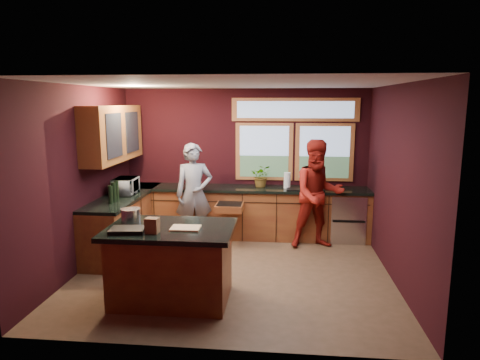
# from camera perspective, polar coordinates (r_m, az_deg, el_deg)

# --- Properties ---
(floor) EXTENTS (4.50, 4.50, 0.00)m
(floor) POSITION_cam_1_polar(r_m,az_deg,el_deg) (6.42, -0.88, -12.15)
(floor) COLOR brown
(floor) RESTS_ON ground
(room_shell) EXTENTS (4.52, 4.02, 2.71)m
(room_shell) POSITION_cam_1_polar(r_m,az_deg,el_deg) (6.37, -5.95, 4.39)
(room_shell) COLOR black
(room_shell) RESTS_ON ground
(back_counter) EXTENTS (4.50, 0.64, 0.93)m
(back_counter) POSITION_cam_1_polar(r_m,az_deg,el_deg) (7.86, 1.96, -4.33)
(back_counter) COLOR #5C2315
(back_counter) RESTS_ON floor
(left_counter) EXTENTS (0.64, 2.30, 0.93)m
(left_counter) POSITION_cam_1_polar(r_m,az_deg,el_deg) (7.50, -15.16, -5.39)
(left_counter) COLOR #5C2315
(left_counter) RESTS_ON floor
(island) EXTENTS (1.55, 1.05, 0.95)m
(island) POSITION_cam_1_polar(r_m,az_deg,el_deg) (5.49, -9.11, -10.90)
(island) COLOR #5C2315
(island) RESTS_ON floor
(person_grey) EXTENTS (0.74, 0.60, 1.77)m
(person_grey) POSITION_cam_1_polar(r_m,az_deg,el_deg) (7.46, -6.14, -1.87)
(person_grey) COLOR slate
(person_grey) RESTS_ON floor
(person_red) EXTENTS (1.03, 0.88, 1.85)m
(person_red) POSITION_cam_1_polar(r_m,az_deg,el_deg) (7.33, 10.36, -1.89)
(person_red) COLOR maroon
(person_red) RESTS_ON floor
(microwave) EXTENTS (0.35, 0.51, 0.27)m
(microwave) POSITION_cam_1_polar(r_m,az_deg,el_deg) (7.41, -15.00, -0.80)
(microwave) COLOR #999999
(microwave) RESTS_ON left_counter
(potted_plant) EXTENTS (0.37, 0.32, 0.41)m
(potted_plant) POSITION_cam_1_polar(r_m,az_deg,el_deg) (7.76, 2.89, 0.53)
(potted_plant) COLOR #999999
(potted_plant) RESTS_ON back_counter
(paper_towel) EXTENTS (0.12, 0.12, 0.28)m
(paper_towel) POSITION_cam_1_polar(r_m,az_deg,el_deg) (7.71, 6.30, -0.05)
(paper_towel) COLOR silver
(paper_towel) RESTS_ON back_counter
(cutting_board) EXTENTS (0.36, 0.26, 0.02)m
(cutting_board) POSITION_cam_1_polar(r_m,az_deg,el_deg) (5.24, -7.27, -6.36)
(cutting_board) COLOR tan
(cutting_board) RESTS_ON island
(stock_pot) EXTENTS (0.24, 0.24, 0.18)m
(stock_pot) POSITION_cam_1_polar(r_m,az_deg,el_deg) (5.61, -14.34, -4.63)
(stock_pot) COLOR silver
(stock_pot) RESTS_ON island
(paper_bag) EXTENTS (0.16, 0.13, 0.18)m
(paper_bag) POSITION_cam_1_polar(r_m,az_deg,el_deg) (5.12, -11.63, -5.96)
(paper_bag) COLOR brown
(paper_bag) RESTS_ON island
(black_tray) EXTENTS (0.43, 0.33, 0.05)m
(black_tray) POSITION_cam_1_polar(r_m,az_deg,el_deg) (5.24, -14.76, -6.48)
(black_tray) COLOR black
(black_tray) RESTS_ON island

